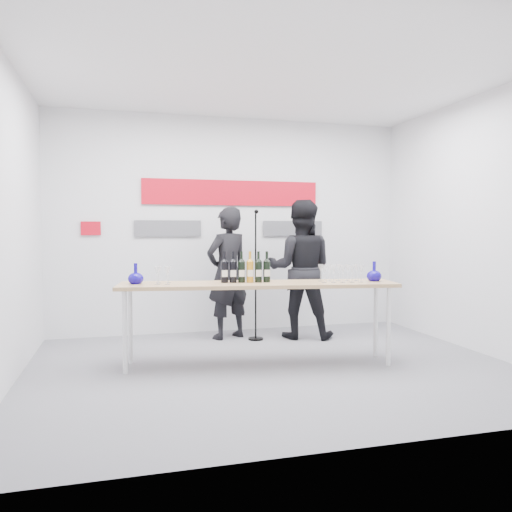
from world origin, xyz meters
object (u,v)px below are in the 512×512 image
Objects in this scene: tasting_table at (258,289)px; presenter_right at (301,269)px; presenter_left at (228,273)px; mic_stand at (256,300)px.

tasting_table is 1.63× the size of presenter_right.
tasting_table is 1.35m from presenter_left.
presenter_left is (-0.05, 1.35, 0.06)m from tasting_table.
tasting_table is 1.45m from presenter_right.
presenter_left is at bearing 100.81° from tasting_table.
tasting_table is 1.75× the size of mic_stand.
presenter_right is at bearing -10.61° from mic_stand.
mic_stand is (0.28, 1.16, -0.29)m from tasting_table.
mic_stand is at bearing 20.56° from presenter_right.
presenter_left is 0.52m from mic_stand.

